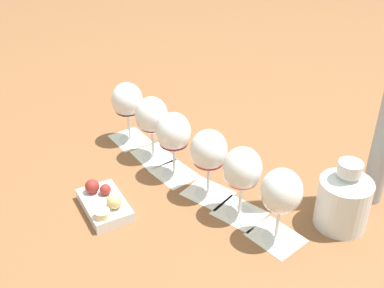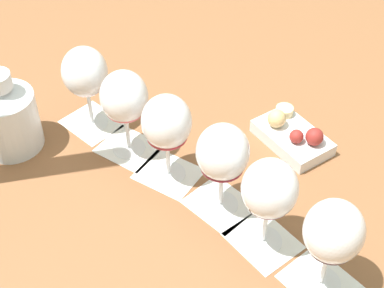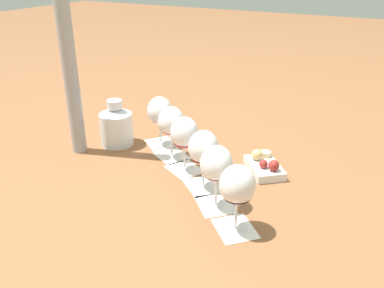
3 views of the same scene
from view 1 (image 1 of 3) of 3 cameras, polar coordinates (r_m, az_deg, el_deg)
ground_plane at (r=1.24m, az=0.01°, el=-4.51°), size 8.00×8.00×0.00m
tasting_card_0 at (r=1.10m, az=9.90°, el=-10.85°), size 0.14×0.14×0.00m
tasting_card_1 at (r=1.15m, az=5.64°, el=-8.15°), size 0.14×0.13×0.00m
tasting_card_2 at (r=1.20m, az=1.90°, el=-5.84°), size 0.14×0.13×0.00m
tasting_card_3 at (r=1.27m, az=-2.10°, el=-3.53°), size 0.14×0.14×0.00m
tasting_card_4 at (r=1.34m, az=-4.59°, el=-1.38°), size 0.14×0.14×0.00m
tasting_card_5 at (r=1.43m, az=-7.34°, el=0.60°), size 0.14×0.14×0.00m
wine_glass_0 at (r=1.02m, az=10.52°, el=-5.87°), size 0.09×0.09×0.18m
wine_glass_1 at (r=1.07m, az=5.97°, el=-3.24°), size 0.09×0.09×0.18m
wine_glass_2 at (r=1.13m, az=2.00°, el=-1.01°), size 0.09×0.09×0.18m
wine_glass_3 at (r=1.20m, az=-2.21°, el=1.15°), size 0.09×0.09×0.18m
wine_glass_4 at (r=1.28m, az=-4.81°, el=3.11°), size 0.09×0.09×0.18m
wine_glass_5 at (r=1.37m, az=-7.68°, el=4.90°), size 0.09×0.09×0.18m
ceramic_vase at (r=1.12m, az=17.55°, el=-6.16°), size 0.12×0.12×0.17m
snack_dish at (r=1.16m, az=-10.34°, el=-6.90°), size 0.17×0.17×0.06m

